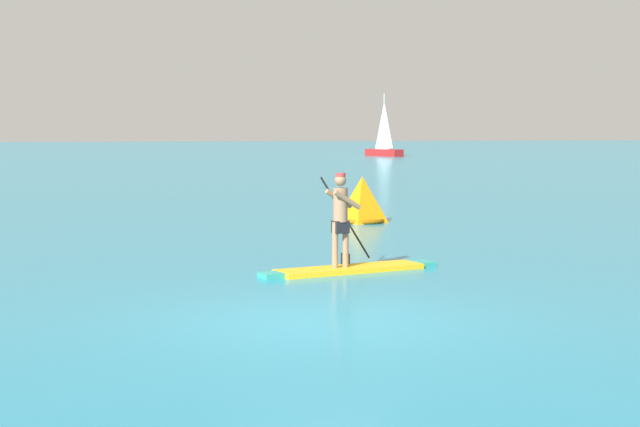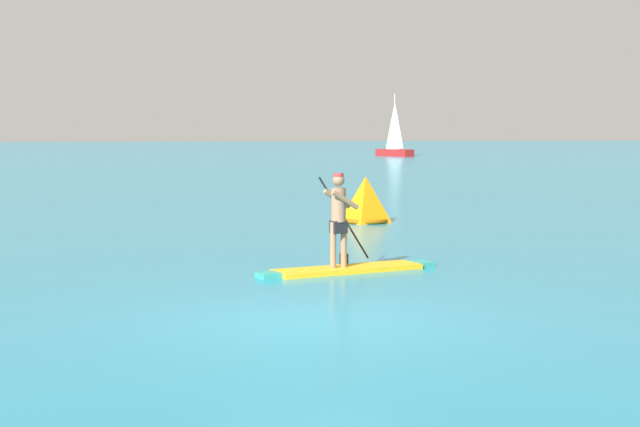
% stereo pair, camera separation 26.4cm
% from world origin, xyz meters
% --- Properties ---
extents(ground, '(440.00, 440.00, 0.00)m').
position_xyz_m(ground, '(0.00, 0.00, 0.00)').
color(ground, teal).
extents(paddleboarder_mid_center, '(3.44, 1.27, 1.81)m').
position_xyz_m(paddleboarder_mid_center, '(1.60, 4.13, 0.38)').
color(paddleboarder_mid_center, yellow).
rests_on(paddleboarder_mid_center, ground).
extents(race_marker_buoy, '(1.41, 1.41, 1.27)m').
position_xyz_m(race_marker_buoy, '(4.62, 12.79, 0.56)').
color(race_marker_buoy, orange).
rests_on(race_marker_buoy, ground).
extents(sailboat_right_horizon, '(2.59, 5.12, 6.26)m').
position_xyz_m(sailboat_right_horizon, '(27.54, 77.90, 0.88)').
color(sailboat_right_horizon, '#A51E1E').
rests_on(sailboat_right_horizon, ground).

